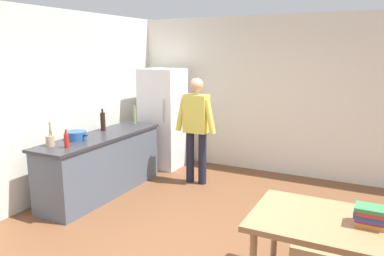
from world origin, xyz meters
name	(u,v)px	position (x,y,z in m)	size (l,w,h in m)	color
ground_plane	(199,248)	(0.00, 0.00, 0.00)	(14.00, 14.00, 0.00)	brown
wall_back	(275,96)	(0.00, 3.00, 1.35)	(6.40, 0.12, 2.70)	silver
wall_left	(36,107)	(-2.60, 0.20, 1.35)	(0.12, 5.60, 2.70)	silver
kitchen_counter	(102,164)	(-2.00, 0.80, 0.45)	(0.64, 2.20, 0.90)	#4C5666
refrigerator	(163,118)	(-1.90, 2.40, 0.90)	(0.70, 0.67, 1.80)	white
person	(196,124)	(-0.95, 1.85, 0.98)	(0.70, 0.22, 1.70)	#1E1E2D
dining_table	(337,230)	(1.40, -0.30, 0.67)	(1.40, 0.90, 0.75)	#9E754C
cooking_pot	(76,136)	(-2.11, 0.42, 0.96)	(0.40, 0.28, 0.12)	#285193
utensil_jar	(50,140)	(-2.15, -0.01, 0.98)	(0.11, 0.11, 0.32)	tan
bottle_wine_dark	(103,121)	(-2.17, 1.07, 1.05)	(0.08, 0.08, 0.34)	black
bottle_sauce_red	(66,140)	(-1.90, 0.03, 1.00)	(0.06, 0.06, 0.24)	#B22319
bottle_vinegar_tall	(135,116)	(-2.05, 1.73, 1.04)	(0.06, 0.06, 0.32)	gray
book_stack	(373,217)	(1.65, -0.27, 0.83)	(0.29, 0.20, 0.17)	orange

